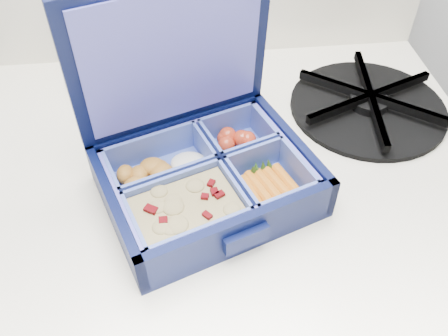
{
  "coord_description": "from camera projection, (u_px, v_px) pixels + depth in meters",
  "views": [
    {
      "loc": [
        -0.54,
        1.31,
        1.31
      ],
      "look_at": [
        -0.51,
        1.65,
        0.95
      ],
      "focal_mm": 38.0,
      "sensor_mm": 36.0,
      "label": 1
    }
  ],
  "objects": [
    {
      "name": "bento_box",
      "position": [
        208.0,
        180.0,
        0.49
      ],
      "size": [
        0.25,
        0.22,
        0.05
      ],
      "primitive_type": null,
      "rotation": [
        0.0,
        0.0,
        0.35
      ],
      "color": "#070D32",
      "rests_on": "stove"
    },
    {
      "name": "burner_grate",
      "position": [
        369.0,
        100.0,
        0.6
      ],
      "size": [
        0.26,
        0.26,
        0.03
      ],
      "primitive_type": "cylinder",
      "rotation": [
        0.0,
        0.0,
        0.39
      ],
      "color": "black",
      "rests_on": "stove"
    },
    {
      "name": "burner_grate_rear",
      "position": [
        123.0,
        68.0,
        0.66
      ],
      "size": [
        0.21,
        0.21,
        0.02
      ],
      "primitive_type": "cylinder",
      "rotation": [
        0.0,
        0.0,
        -0.41
      ],
      "color": "black",
      "rests_on": "stove"
    },
    {
      "name": "fork",
      "position": [
        223.0,
        122.0,
        0.59
      ],
      "size": [
        0.12,
        0.18,
        0.01
      ],
      "primitive_type": null,
      "rotation": [
        0.0,
        0.0,
        -0.51
      ],
      "color": "silver",
      "rests_on": "stove"
    }
  ]
}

